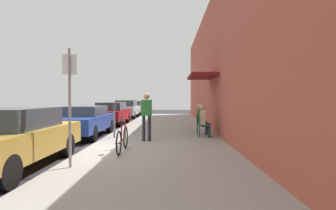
{
  "coord_description": "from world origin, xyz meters",
  "views": [
    {
      "loc": [
        2.6,
        -7.94,
        1.63
      ],
      "look_at": [
        2.44,
        6.6,
        1.27
      ],
      "focal_mm": 28.67,
      "sensor_mm": 36.0,
      "label": 1
    }
  ],
  "objects": [
    {
      "name": "pedestrian_standing",
      "position": [
        1.74,
        1.5,
        1.12
      ],
      "size": [
        0.36,
        0.22,
        1.7
      ],
      "color": "#232838",
      "rests_on": "sidewalk_slab"
    },
    {
      "name": "parked_car_0",
      "position": [
        -1.1,
        -1.86,
        0.73
      ],
      "size": [
        1.8,
        4.4,
        1.4
      ],
      "color": "#A58433",
      "rests_on": "ground_plane"
    },
    {
      "name": "ground_plane",
      "position": [
        0.0,
        0.0,
        0.0
      ],
      "size": [
        60.0,
        60.0,
        0.0
      ],
      "primitive_type": "plane",
      "color": "#2D2D30"
    },
    {
      "name": "parked_car_1",
      "position": [
        -1.1,
        3.34,
        0.69
      ],
      "size": [
        1.8,
        4.4,
        1.3
      ],
      "color": "navy",
      "rests_on": "ground_plane"
    },
    {
      "name": "parking_meter",
      "position": [
        0.45,
        2.19,
        0.89
      ],
      "size": [
        0.12,
        0.1,
        1.32
      ],
      "color": "slate",
      "rests_on": "sidewalk_slab"
    },
    {
      "name": "cafe_chair_1",
      "position": [
        3.83,
        3.34,
        0.62
      ],
      "size": [
        0.49,
        0.49,
        0.87
      ],
      "color": "#14592D",
      "rests_on": "sidewalk_slab"
    },
    {
      "name": "cafe_chair_0",
      "position": [
        3.83,
        2.52,
        0.62
      ],
      "size": [
        0.48,
        0.48,
        0.87
      ],
      "color": "#14592D",
      "rests_on": "sidewalk_slab"
    },
    {
      "name": "building_facade",
      "position": [
        4.65,
        2.01,
        3.21
      ],
      "size": [
        1.4,
        32.0,
        6.44
      ],
      "color": "#BC5442",
      "rests_on": "ground_plane"
    },
    {
      "name": "seated_patron_1",
      "position": [
        3.89,
        3.34,
        0.82
      ],
      "size": [
        0.46,
        0.4,
        1.29
      ],
      "color": "#232838",
      "rests_on": "sidewalk_slab"
    },
    {
      "name": "parked_car_3",
      "position": [
        -1.1,
        14.17,
        0.76
      ],
      "size": [
        1.8,
        4.4,
        1.47
      ],
      "color": "#B7B7BC",
      "rests_on": "ground_plane"
    },
    {
      "name": "sidewalk_slab",
      "position": [
        2.25,
        2.0,
        0.06
      ],
      "size": [
        4.5,
        32.0,
        0.12
      ],
      "primitive_type": "cube",
      "color": "#9E9B93",
      "rests_on": "ground_plane"
    },
    {
      "name": "seated_patron_0",
      "position": [
        3.89,
        2.52,
        0.82
      ],
      "size": [
        0.45,
        0.39,
        1.29
      ],
      "color": "#232838",
      "rests_on": "sidewalk_slab"
    },
    {
      "name": "bicycle_0",
      "position": [
        1.23,
        -0.4,
        0.48
      ],
      "size": [
        0.46,
        1.71,
        0.9
      ],
      "color": "black",
      "rests_on": "sidewalk_slab"
    },
    {
      "name": "parked_car_2",
      "position": [
        -1.1,
        8.55,
        0.72
      ],
      "size": [
        1.8,
        4.4,
        1.38
      ],
      "color": "maroon",
      "rests_on": "ground_plane"
    },
    {
      "name": "street_sign",
      "position": [
        0.4,
        -2.14,
        1.64
      ],
      "size": [
        0.32,
        0.06,
        2.6
      ],
      "color": "gray",
      "rests_on": "sidewalk_slab"
    },
    {
      "name": "parked_car_4",
      "position": [
        -1.1,
        19.37,
        0.71
      ],
      "size": [
        1.8,
        4.4,
        1.36
      ],
      "color": "silver",
      "rests_on": "ground_plane"
    }
  ]
}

